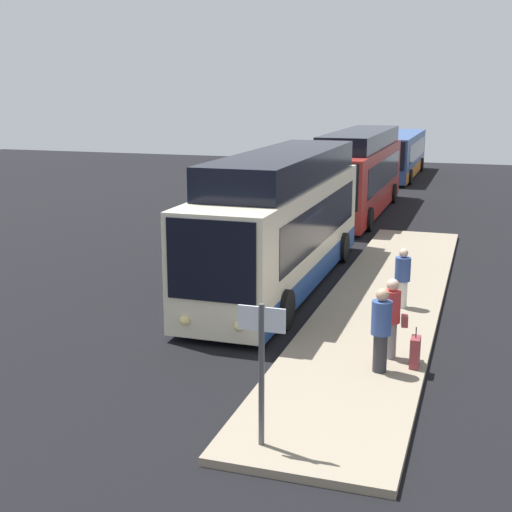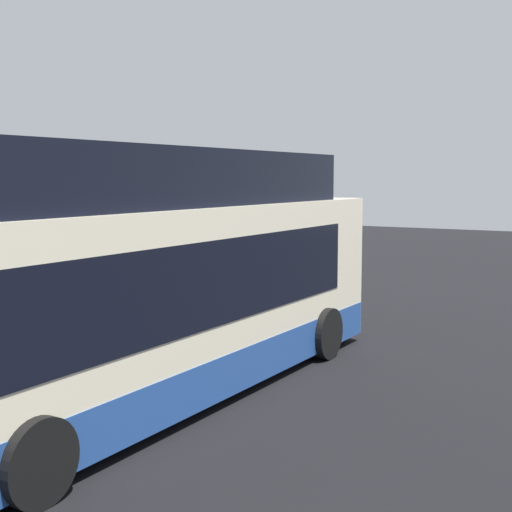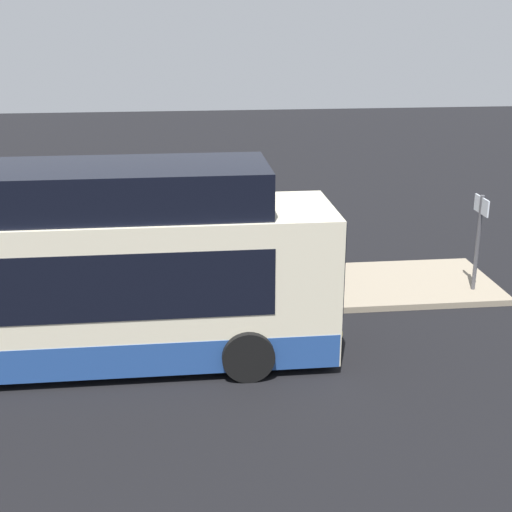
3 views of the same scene
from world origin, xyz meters
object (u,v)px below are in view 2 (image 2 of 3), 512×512
object	(u,v)px
passenger_waiting	(185,272)
suitcase	(154,296)
passenger_with_bags	(162,275)
bus_lead	(148,291)
passenger_boarding	(56,303)
sign_post	(298,241)

from	to	relation	value
passenger_waiting	suitcase	world-z (taller)	passenger_waiting
passenger_with_bags	suitcase	xyz separation A→B (m)	(0.36, 0.57, -0.66)
bus_lead	passenger_with_bags	distance (m)	7.02
bus_lead	passenger_boarding	world-z (taller)	bus_lead
bus_lead	passenger_waiting	size ratio (longest dim) A/B	6.46
bus_lead	passenger_boarding	distance (m)	4.38
passenger_waiting	passenger_with_bags	distance (m)	0.86
passenger_waiting	sign_post	world-z (taller)	sign_post
passenger_with_bags	sign_post	bearing A→B (deg)	-27.21
passenger_boarding	suitcase	distance (m)	4.33
bus_lead	passenger_waiting	world-z (taller)	bus_lead
passenger_waiting	bus_lead	bearing A→B (deg)	-158.95
passenger_waiting	passenger_with_bags	bearing A→B (deg)	161.52
passenger_boarding	passenger_with_bags	distance (m)	3.87
bus_lead	passenger_with_bags	size ratio (longest dim) A/B	6.48
passenger_with_bags	sign_post	distance (m)	4.94
bus_lead	sign_post	bearing A→B (deg)	14.19
passenger_with_bags	sign_post	world-z (taller)	sign_post
passenger_waiting	passenger_with_bags	world-z (taller)	passenger_waiting
bus_lead	suitcase	xyz separation A→B (m)	(5.99, 4.71, -1.37)
passenger_boarding	passenger_with_bags	bearing A→B (deg)	115.69
bus_lead	sign_post	world-z (taller)	bus_lead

